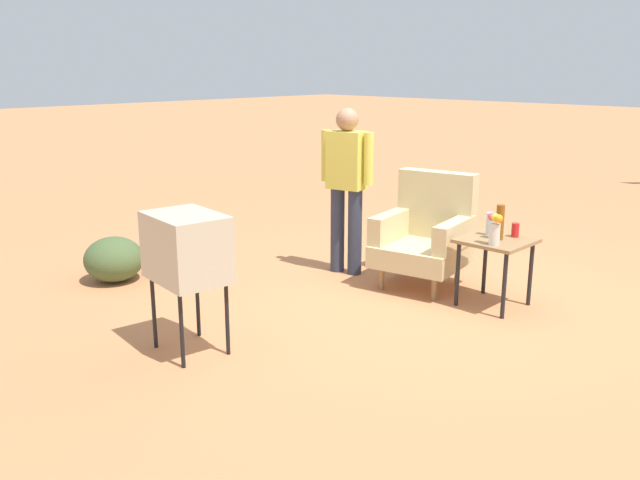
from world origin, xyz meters
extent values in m
plane|color=#C17A4C|center=(0.00, 0.00, 0.00)|extent=(60.00, 60.00, 0.00)
cylinder|color=#937047|center=(-0.40, -0.11, 0.11)|extent=(0.05, 0.05, 0.22)
cylinder|color=#937047|center=(0.13, -0.01, 0.11)|extent=(0.05, 0.05, 0.22)
cylinder|color=#937047|center=(-0.49, 0.41, 0.11)|extent=(0.05, 0.05, 0.22)
cylinder|color=#937047|center=(0.03, 0.51, 0.11)|extent=(0.05, 0.05, 0.22)
cube|color=#CCB784|center=(-0.18, 0.20, 0.32)|extent=(0.89, 0.89, 0.20)
cube|color=#CCB784|center=(-0.24, 0.51, 0.74)|extent=(0.78, 0.30, 0.64)
cube|color=#CCB784|center=(-0.50, 0.14, 0.55)|extent=(0.26, 0.70, 0.26)
cube|color=#CCB784|center=(0.13, 0.26, 0.55)|extent=(0.26, 0.70, 0.26)
cylinder|color=black|center=(0.35, 0.01, 0.28)|extent=(0.04, 0.04, 0.57)
cylinder|color=black|center=(0.79, 0.01, 0.28)|extent=(0.04, 0.04, 0.57)
cylinder|color=black|center=(0.35, 0.46, 0.28)|extent=(0.04, 0.04, 0.57)
cylinder|color=black|center=(0.79, 0.46, 0.28)|extent=(0.04, 0.04, 0.57)
cube|color=#937047|center=(0.57, 0.23, 0.58)|extent=(0.56, 0.56, 0.03)
cylinder|color=black|center=(-0.27, -2.02, 0.28)|extent=(0.03, 0.03, 0.55)
cylinder|color=black|center=(-0.71, -1.97, 0.28)|extent=(0.03, 0.03, 0.55)
cylinder|color=black|center=(-0.32, -2.38, 0.28)|extent=(0.03, 0.03, 0.55)
cylinder|color=black|center=(-0.75, -2.32, 0.28)|extent=(0.03, 0.03, 0.55)
cube|color=#BCB299|center=(-0.51, -2.17, 0.79)|extent=(0.65, 0.51, 0.48)
cube|color=#383D3F|center=(-0.48, -1.95, 0.79)|extent=(0.42, 0.07, 0.34)
cylinder|color=#2D3347|center=(-1.09, 0.03, 0.43)|extent=(0.14, 0.14, 0.86)
cylinder|color=#2D3347|center=(-0.90, 0.07, 0.43)|extent=(0.14, 0.14, 0.86)
cube|color=#D6C64C|center=(-0.99, 0.05, 1.14)|extent=(0.40, 0.29, 0.56)
cylinder|color=#D6C64C|center=(-1.23, 0.00, 1.17)|extent=(0.09, 0.09, 0.50)
cylinder|color=#D6C64C|center=(-0.76, 0.10, 1.17)|extent=(0.09, 0.09, 0.50)
sphere|color=#A37556|center=(-0.99, 0.05, 1.53)|extent=(0.22, 0.22, 0.22)
cylinder|color=silver|center=(0.45, 0.31, 0.70)|extent=(0.06, 0.06, 0.20)
cylinder|color=red|center=(0.65, 0.41, 0.66)|extent=(0.07, 0.07, 0.12)
cylinder|color=brown|center=(0.59, 0.24, 0.75)|extent=(0.07, 0.07, 0.30)
cylinder|color=silver|center=(0.65, 0.05, 0.69)|extent=(0.09, 0.09, 0.18)
sphere|color=yellow|center=(0.65, 0.05, 0.83)|extent=(0.07, 0.07, 0.07)
sphere|color=#E04C66|center=(0.61, 0.06, 0.83)|extent=(0.07, 0.07, 0.07)
sphere|color=orange|center=(0.69, 0.03, 0.83)|extent=(0.07, 0.07, 0.07)
ellipsoid|color=#516B38|center=(-2.40, -1.00, 0.23)|extent=(0.60, 0.60, 0.47)
ellipsoid|color=#475B33|center=(-2.41, -1.73, 0.22)|extent=(0.56, 0.56, 0.44)
camera|label=1|loc=(3.35, -4.78, 2.04)|focal=37.62mm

